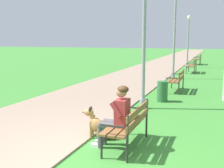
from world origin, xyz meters
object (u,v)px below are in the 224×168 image
lamp_post_near (144,40)px  person_seated_on_near_bench (117,114)px  park_bench_far (192,65)px  park_bench_mid (177,79)px  litter_bin (162,91)px  dog_shepherd (99,127)px  park_bench_near (129,122)px  lamp_post_mid (175,33)px  lamp_post_far (188,41)px  park_bench_furthest (198,58)px

lamp_post_near → person_seated_on_near_bench: bearing=-84.4°
park_bench_far → park_bench_mid: bearing=-90.4°
park_bench_far → litter_bin: 8.84m
dog_shepherd → park_bench_near: bearing=-18.3°
dog_shepherd → lamp_post_near: size_ratio=0.21×
person_seated_on_near_bench → lamp_post_mid: lamp_post_mid is taller
person_seated_on_near_bench → lamp_post_far: bearing=91.2°
park_bench_mid → park_bench_near: bearing=-90.4°
park_bench_furthest → lamp_post_far: (-0.59, -3.04, 1.47)m
park_bench_far → lamp_post_near: lamp_post_near is taller
park_bench_far → litter_bin: size_ratio=2.14×
park_bench_far → dog_shepherd: bearing=-93.7°
park_bench_near → park_bench_mid: bearing=89.6°
park_bench_near → person_seated_on_near_bench: person_seated_on_near_bench is taller
dog_shepherd → lamp_post_mid: size_ratio=0.18×
park_bench_furthest → litter_bin: size_ratio=2.14×
litter_bin → person_seated_on_near_bench: bearing=-90.7°
park_bench_near → park_bench_far: size_ratio=1.00×
person_seated_on_near_bench → litter_bin: 4.45m
park_bench_near → litter_bin: 4.30m
park_bench_mid → park_bench_far: 6.76m
person_seated_on_near_bench → litter_bin: person_seated_on_near_bench is taller
park_bench_near → lamp_post_mid: 10.19m
park_bench_mid → lamp_post_mid: (-0.68, 3.62, 1.91)m
park_bench_furthest → park_bench_mid: bearing=-90.0°
park_bench_mid → lamp_post_mid: lamp_post_mid is taller
park_bench_furthest → lamp_post_mid: (-0.68, -9.33, 1.91)m
park_bench_furthest → park_bench_far: bearing=-89.5°
dog_shepherd → lamp_post_near: bearing=85.7°
park_bench_near → lamp_post_near: lamp_post_near is taller
lamp_post_near → lamp_post_mid: 6.88m
park_bench_far → lamp_post_near: size_ratio=0.37×
park_bench_furthest → dog_shepherd: (-0.79, -19.07, -0.25)m
dog_shepherd → park_bench_far: bearing=86.3°
lamp_post_near → lamp_post_far: (-0.02, 13.16, -0.11)m
lamp_post_near → park_bench_furthest: bearing=88.0°
park_bench_far → lamp_post_mid: 3.76m
park_bench_near → lamp_post_far: lamp_post_far is taller
dog_shepherd → lamp_post_far: size_ratio=0.22×
park_bench_far → park_bench_furthest: 6.18m
lamp_post_far → litter_bin: (0.40, -11.97, -1.63)m
lamp_post_mid → litter_bin: bearing=-85.2°
person_seated_on_near_bench → dog_shepherd: (-0.54, 0.38, -0.42)m
park_bench_furthest → lamp_post_near: (-0.57, -16.20, 1.57)m
park_bench_far → person_seated_on_near_bench: (-0.31, -13.27, 0.17)m
park_bench_far → lamp_post_mid: size_ratio=0.32×
dog_shepherd → litter_bin: dog_shepherd is taller
park_bench_mid → person_seated_on_near_bench: 6.51m
lamp_post_far → litter_bin: lamp_post_far is taller
lamp_post_near → park_bench_far: bearing=86.4°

